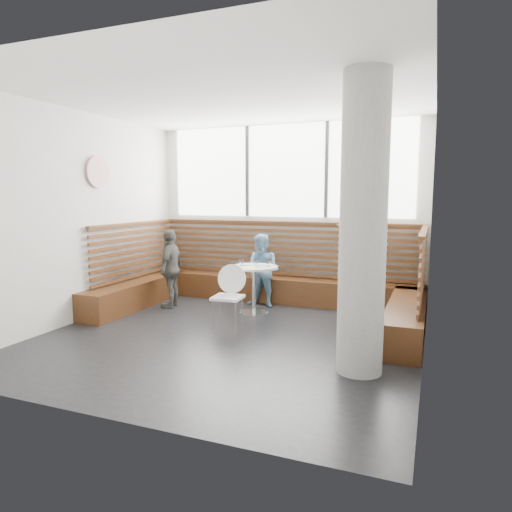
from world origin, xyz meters
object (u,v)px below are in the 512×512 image
at_px(cafe_chair, 230,291).
at_px(child_back, 263,271).
at_px(cafe_table, 254,280).
at_px(concrete_column, 363,227).
at_px(adult_man, 358,268).
at_px(child_left, 171,268).

height_order(cafe_chair, child_back, child_back).
xyz_separation_m(cafe_table, child_back, (-0.04, 0.52, 0.07)).
height_order(concrete_column, cafe_chair, concrete_column).
xyz_separation_m(concrete_column, adult_man, (-0.32, 1.80, -0.73)).
height_order(child_back, child_left, child_left).
bearing_deg(adult_man, cafe_chair, 93.18).
distance_m(adult_man, child_back, 1.84).
distance_m(cafe_table, child_back, 0.53).
relative_size(cafe_table, adult_man, 0.46).
relative_size(adult_man, child_back, 1.36).
distance_m(concrete_column, child_left, 4.06).
distance_m(cafe_chair, child_left, 1.62).
height_order(adult_man, child_back, adult_man).
relative_size(adult_man, child_left, 1.28).
relative_size(cafe_table, cafe_chair, 0.87).
bearing_deg(child_back, cafe_table, -78.87).
xyz_separation_m(concrete_column, cafe_table, (-2.00, 1.89, -1.03)).
xyz_separation_m(cafe_table, adult_man, (1.68, -0.09, 0.30)).
bearing_deg(cafe_chair, adult_man, 17.56).
relative_size(cafe_chair, adult_man, 0.53).
height_order(concrete_column, cafe_table, concrete_column).
xyz_separation_m(concrete_column, child_left, (-3.51, 1.80, -0.92)).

